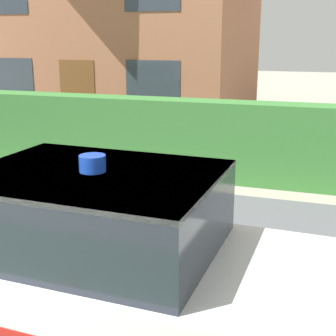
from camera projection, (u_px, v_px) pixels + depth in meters
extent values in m
cube|color=#5B5B60|center=(81.00, 262.00, 5.67)|extent=(28.00, 6.20, 0.01)
cube|color=#3D7F38|center=(240.00, 142.00, 8.73)|extent=(13.27, 0.67, 1.51)
cylinder|color=black|center=(294.00, 308.00, 4.08)|extent=(0.68, 0.22, 0.67)
cylinder|color=black|center=(38.00, 260.00, 4.98)|extent=(0.68, 0.22, 0.67)
cube|color=white|center=(120.00, 294.00, 3.81)|extent=(4.33, 1.76, 0.82)
cube|color=#232833|center=(95.00, 209.00, 3.69)|extent=(1.96, 1.53, 0.61)
cube|color=white|center=(93.00, 174.00, 3.61)|extent=(1.96, 1.53, 0.04)
cube|color=red|center=(157.00, 247.00, 4.54)|extent=(4.07, 0.13, 0.07)
cylinder|color=blue|center=(93.00, 163.00, 3.59)|extent=(0.21, 0.21, 0.13)
cube|color=#A86B4C|center=(125.00, 38.00, 14.59)|extent=(7.46, 6.16, 5.26)
cube|color=brown|center=(78.00, 101.00, 12.20)|extent=(1.00, 0.02, 2.10)
cube|color=#333D47|center=(11.00, 83.00, 12.71)|extent=(1.40, 0.02, 1.30)
cube|color=#333D47|center=(153.00, 87.00, 11.44)|extent=(1.40, 0.02, 1.30)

